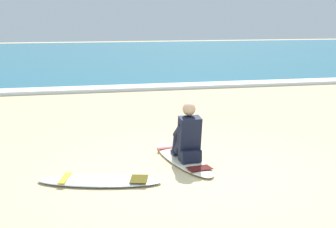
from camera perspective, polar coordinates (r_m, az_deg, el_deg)
The scene contains 6 objects.
ground_plane at distance 7.23m, azimuth 3.87°, elevation -7.34°, with size 80.00×80.00×0.00m, color beige.
sea at distance 29.13m, azimuth -9.33°, elevation 6.98°, with size 80.00×28.00×0.10m, color teal.
breaking_foam at distance 15.57m, azimuth -5.65°, elevation 3.12°, with size 80.00×0.90×0.11m, color white.
surfboard_main at distance 7.90m, azimuth 1.80°, elevation -5.39°, with size 0.80×2.14×0.08m.
surfer_seated at distance 7.65m, azimuth 2.41°, elevation -2.86°, with size 0.38×0.71×0.95m.
surfboard_spare_near at distance 6.93m, azimuth -8.25°, elevation -7.98°, with size 1.86×0.98×0.08m.
Camera 1 is at (-2.04, -6.53, 2.35)m, focal length 50.51 mm.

